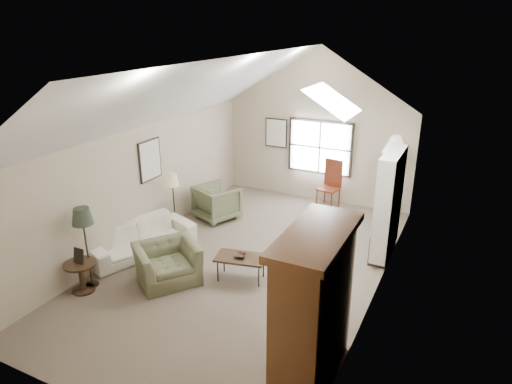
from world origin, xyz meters
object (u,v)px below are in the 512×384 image
at_px(side_chair, 329,185).
at_px(armoire, 313,311).
at_px(coffee_table, 241,268).
at_px(side_table, 82,277).
at_px(sofa, 141,238).
at_px(armchair_near, 167,263).
at_px(armchair_far, 217,202).

bearing_deg(side_chair, armoire, -63.79).
bearing_deg(coffee_table, side_table, -145.87).
distance_m(side_table, side_chair, 6.30).
bearing_deg(side_chair, sofa, -113.15).
height_order(armchair_near, armchair_far, armchair_far).
xyz_separation_m(armchair_far, side_table, (-0.51, -3.82, -0.14)).
bearing_deg(coffee_table, armchair_near, -152.03).
distance_m(armoire, coffee_table, 2.89).
height_order(sofa, side_chair, side_chair).
bearing_deg(side_table, armoire, -3.54).
relative_size(armchair_near, side_table, 1.96).
distance_m(armchair_near, side_table, 1.50).
relative_size(coffee_table, side_chair, 0.74).
distance_m(coffee_table, side_chair, 4.11).
bearing_deg(armchair_far, side_chair, -117.47).
xyz_separation_m(armchair_near, armchair_far, (-0.65, 2.86, 0.06)).
bearing_deg(side_chair, coffee_table, -84.62).
relative_size(armoire, armchair_far, 2.39).
xyz_separation_m(armchair_near, side_chair, (1.56, 4.71, 0.26)).
bearing_deg(armchair_far, armoire, 155.94).
distance_m(armoire, armchair_near, 3.53).
relative_size(armchair_far, side_chair, 0.74).
bearing_deg(armchair_near, sofa, 97.51).
relative_size(armchair_near, coffee_table, 1.20).
height_order(sofa, side_table, sofa).
xyz_separation_m(armoire, side_table, (-4.38, 0.27, -0.82)).
bearing_deg(armchair_far, sofa, 99.56).
bearing_deg(coffee_table, armchair_far, 129.47).
bearing_deg(coffee_table, sofa, 179.77).
bearing_deg(side_table, armchair_far, 82.37).
bearing_deg(side_table, armchair_near, 39.65).
xyz_separation_m(armoire, sofa, (-4.38, 1.87, -0.77)).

